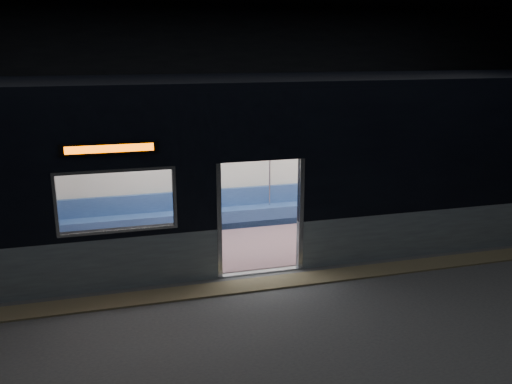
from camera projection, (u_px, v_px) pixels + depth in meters
name	position (u px, v px, depth m)	size (l,w,h in m)	color
station_floor	(278.00, 298.00, 8.71)	(24.00, 14.00, 0.01)	#47494C
station_envelope	(281.00, 65.00, 7.75)	(24.00, 14.00, 5.00)	black
tactile_strip	(268.00, 283.00, 9.22)	(22.80, 0.50, 0.03)	#8C7F59
metro_car	(240.00, 156.00, 10.59)	(18.00, 3.04, 3.35)	#91A6AD
passenger	(334.00, 188.00, 12.45)	(0.38, 0.64, 1.29)	black
handbag	(337.00, 195.00, 12.29)	(0.24, 0.21, 0.12)	black
transit_map	(426.00, 149.00, 13.20)	(1.02, 0.03, 0.66)	white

